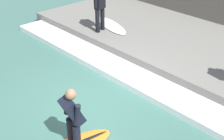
% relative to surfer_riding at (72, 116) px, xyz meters
% --- Properties ---
extents(ground_plane, '(28.00, 28.00, 0.00)m').
position_rel_surfer_riding_xyz_m(ground_plane, '(1.41, 1.01, -0.84)').
color(ground_plane, '#386056').
extents(concrete_ledge, '(4.40, 12.19, 0.43)m').
position_rel_surfer_riding_xyz_m(concrete_ledge, '(5.60, 1.01, -0.62)').
color(concrete_ledge, '#66635E').
rests_on(concrete_ledge, ground_plane).
extents(wave_foam_crest, '(0.97, 11.58, 0.19)m').
position_rel_surfer_riding_xyz_m(wave_foam_crest, '(2.92, 1.01, -0.74)').
color(wave_foam_crest, white).
rests_on(wave_foam_crest, ground_plane).
extents(surfer_riding, '(0.51, 0.64, 1.40)m').
position_rel_surfer_riding_xyz_m(surfer_riding, '(0.00, 0.00, 0.00)').
color(surfer_riding, black).
rests_on(surfer_riding, surfboard_riding).
extents(surfer_waiting_near, '(0.55, 0.34, 1.65)m').
position_rel_surfer_riding_xyz_m(surfer_waiting_near, '(4.05, 3.79, 0.52)').
color(surfer_waiting_near, black).
rests_on(surfer_waiting_near, concrete_ledge).
extents(surfboard_waiting_near, '(1.16, 2.12, 0.06)m').
position_rel_surfer_riding_xyz_m(surfboard_waiting_near, '(4.66, 3.86, -0.38)').
color(surfboard_waiting_near, white).
rests_on(surfboard_waiting_near, concrete_ledge).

